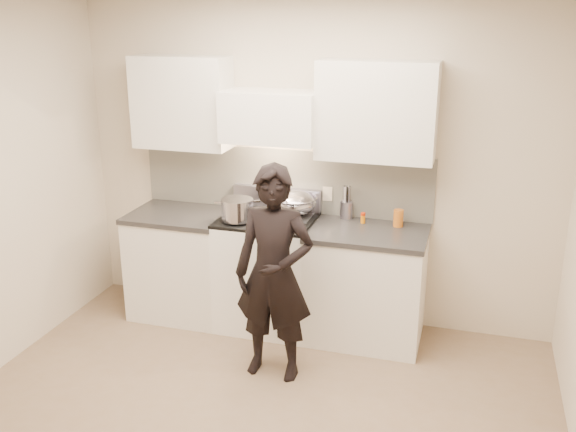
{
  "coord_description": "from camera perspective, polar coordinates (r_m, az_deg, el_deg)",
  "views": [
    {
      "loc": [
        1.27,
        -3.26,
        2.59
      ],
      "look_at": [
        -0.01,
        1.05,
        1.11
      ],
      "focal_mm": 40.0,
      "sensor_mm": 36.0,
      "label": 1
    }
  ],
  "objects": [
    {
      "name": "counter_right",
      "position": [
        5.19,
        6.96,
        -6.07
      ],
      "size": [
        0.92,
        0.67,
        0.92
      ],
      "color": "silver",
      "rests_on": "ground"
    },
    {
      "name": "room_shell",
      "position": [
        3.99,
        -3.42,
        3.85
      ],
      "size": [
        4.04,
        3.54,
        2.7
      ],
      "color": "beige",
      "rests_on": "ground"
    },
    {
      "name": "counter_left",
      "position": [
        5.65,
        -9.37,
        -4.12
      ],
      "size": [
        0.82,
        0.67,
        0.92
      ],
      "color": "silver",
      "rests_on": "ground"
    },
    {
      "name": "stock_pot",
      "position": [
        5.11,
        -4.53,
        0.6
      ],
      "size": [
        0.35,
        0.33,
        0.17
      ],
      "color": "#B4B2C2",
      "rests_on": "stove"
    },
    {
      "name": "wok",
      "position": [
        5.21,
        0.58,
        1.18
      ],
      "size": [
        0.37,
        0.46,
        0.3
      ],
      "color": "#B4B2C2",
      "rests_on": "stove"
    },
    {
      "name": "stove",
      "position": [
        5.37,
        -1.82,
        -4.94
      ],
      "size": [
        0.76,
        0.65,
        0.96
      ],
      "color": "white",
      "rests_on": "ground"
    },
    {
      "name": "ground_plane",
      "position": [
        4.35,
        -4.0,
        -18.33
      ],
      "size": [
        4.0,
        4.0,
        0.0
      ],
      "primitive_type": "plane",
      "color": "#7C6651"
    },
    {
      "name": "utensil_crock",
      "position": [
        5.26,
        5.2,
        0.66
      ],
      "size": [
        0.1,
        0.1,
        0.27
      ],
      "color": "#A7A3BA",
      "rests_on": "counter_right"
    },
    {
      "name": "oil_glass",
      "position": [
        5.13,
        9.78,
        -0.19
      ],
      "size": [
        0.08,
        0.08,
        0.14
      ],
      "color": "#BE621A",
      "rests_on": "counter_right"
    },
    {
      "name": "spice_jar",
      "position": [
        5.18,
        6.68,
        -0.16
      ],
      "size": [
        0.04,
        0.04,
        0.09
      ],
      "color": "orange",
      "rests_on": "counter_right"
    },
    {
      "name": "person",
      "position": [
        4.53,
        -1.24,
        -5.18
      ],
      "size": [
        0.58,
        0.39,
        1.57
      ],
      "primitive_type": "imported",
      "rotation": [
        0.0,
        0.0,
        -0.02
      ],
      "color": "black",
      "rests_on": "ground"
    }
  ]
}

